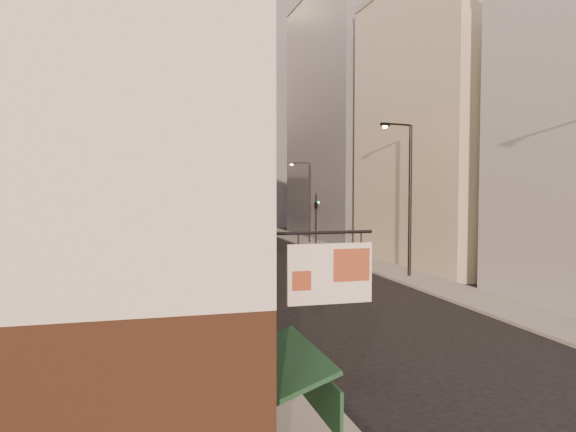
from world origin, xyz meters
The scene contains 15 objects.
sidewalk_left centered at (-6.50, 55.00, 0.07)m, with size 3.00×140.00×0.15m, color gray.
sidewalk_right centered at (6.50, 55.00, 0.07)m, with size 3.00×140.00×0.15m, color gray.
near_building_left centered at (-10.99, 9.00, 6.02)m, with size 8.30×23.04×12.30m.
left_bldg_beige centered at (-12.00, 26.00, 8.00)m, with size 8.00×12.00×16.00m, color tan.
left_bldg_grey centered at (-12.00, 42.00, 10.00)m, with size 8.00×16.00×20.00m, color gray.
left_bldg_tan centered at (-12.00, 60.00, 8.50)m, with size 8.00×18.00×17.00m, color #9B7C60.
left_bldg_wingrid centered at (-12.00, 80.00, 12.00)m, with size 8.00×20.00×24.00m, color gray.
right_bldg_beige centered at (12.00, 30.00, 10.00)m, with size 8.00×16.00×20.00m, color tan.
right_bldg_wingrid centered at (12.00, 50.00, 13.00)m, with size 8.00×20.00×26.00m, color gray.
highrise centered at (18.00, 78.00, 25.66)m, with size 21.00×23.00×51.20m.
clock_tower centered at (-1.00, 92.00, 17.63)m, with size 14.00×14.00×44.90m.
white_tower centered at (10.00, 78.00, 18.61)m, with size 8.00×8.00×41.50m.
streetlamp_mid centered at (6.18, 24.77, 5.41)m, with size 2.42×0.90×9.48m.
streetlamp_far centered at (6.39, 46.22, 4.57)m, with size 2.08×0.57×8.00m.
traffic_light_right centered at (6.01, 42.35, 3.75)m, with size 0.63×0.60×5.00m.
Camera 1 is at (-9.87, -6.53, 5.75)m, focal length 35.00 mm.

